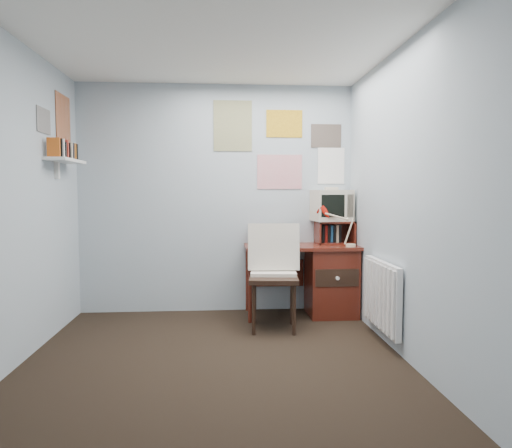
{
  "coord_description": "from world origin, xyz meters",
  "views": [
    {
      "loc": [
        0.06,
        -3.31,
        1.33
      ],
      "look_at": [
        0.38,
        0.97,
        1.02
      ],
      "focal_mm": 32.0,
      "sensor_mm": 36.0,
      "label": 1
    }
  ],
  "objects_px": {
    "desk": "(326,278)",
    "desk_lamp": "(351,229)",
    "desk_chair": "(274,279)",
    "tv_riser": "(335,232)",
    "crt_tv": "(331,204)",
    "wall_shelf": "(66,161)",
    "radiator": "(382,295)"
  },
  "relations": [
    {
      "from": "desk",
      "to": "desk_lamp",
      "type": "bearing_deg",
      "value": -38.51
    },
    {
      "from": "desk_chair",
      "to": "desk_lamp",
      "type": "xyz_separation_m",
      "value": [
        0.84,
        0.31,
        0.45
      ]
    },
    {
      "from": "tv_riser",
      "to": "desk",
      "type": "bearing_deg",
      "value": -137.04
    },
    {
      "from": "desk_chair",
      "to": "crt_tv",
      "type": "xyz_separation_m",
      "value": [
        0.7,
        0.62,
        0.7
      ]
    },
    {
      "from": "desk",
      "to": "tv_riser",
      "type": "height_order",
      "value": "tv_riser"
    },
    {
      "from": "wall_shelf",
      "to": "desk_chair",
      "type": "bearing_deg",
      "value": -3.16
    },
    {
      "from": "crt_tv",
      "to": "wall_shelf",
      "type": "height_order",
      "value": "wall_shelf"
    },
    {
      "from": "tv_riser",
      "to": "radiator",
      "type": "height_order",
      "value": "tv_riser"
    },
    {
      "from": "radiator",
      "to": "wall_shelf",
      "type": "bearing_deg",
      "value": 169.11
    },
    {
      "from": "tv_riser",
      "to": "wall_shelf",
      "type": "xyz_separation_m",
      "value": [
        -2.69,
        -0.49,
        0.74
      ]
    },
    {
      "from": "radiator",
      "to": "tv_riser",
      "type": "bearing_deg",
      "value": 99.28
    },
    {
      "from": "desk_chair",
      "to": "crt_tv",
      "type": "relative_size",
      "value": 2.54
    },
    {
      "from": "desk_lamp",
      "to": "crt_tv",
      "type": "xyz_separation_m",
      "value": [
        -0.14,
        0.31,
        0.25
      ]
    },
    {
      "from": "desk_lamp",
      "to": "crt_tv",
      "type": "height_order",
      "value": "crt_tv"
    },
    {
      "from": "wall_shelf",
      "to": "crt_tv",
      "type": "bearing_deg",
      "value": 10.88
    },
    {
      "from": "desk_lamp",
      "to": "wall_shelf",
      "type": "xyz_separation_m",
      "value": [
        -2.79,
        -0.2,
        0.67
      ]
    },
    {
      "from": "desk_chair",
      "to": "radiator",
      "type": "xyz_separation_m",
      "value": [
        0.91,
        -0.44,
        -0.08
      ]
    },
    {
      "from": "desk_lamp",
      "to": "radiator",
      "type": "relative_size",
      "value": 0.47
    },
    {
      "from": "desk",
      "to": "desk_lamp",
      "type": "relative_size",
      "value": 3.2
    },
    {
      "from": "desk",
      "to": "crt_tv",
      "type": "xyz_separation_m",
      "value": [
        0.08,
        0.13,
        0.79
      ]
    },
    {
      "from": "desk_chair",
      "to": "tv_riser",
      "type": "distance_m",
      "value": 1.03
    },
    {
      "from": "desk_chair",
      "to": "tv_riser",
      "type": "xyz_separation_m",
      "value": [
        0.74,
        0.6,
        0.39
      ]
    },
    {
      "from": "desk_chair",
      "to": "wall_shelf",
      "type": "relative_size",
      "value": 1.6
    },
    {
      "from": "crt_tv",
      "to": "desk_lamp",
      "type": "bearing_deg",
      "value": -72.52
    },
    {
      "from": "desk_chair",
      "to": "desk_lamp",
      "type": "relative_size",
      "value": 2.65
    },
    {
      "from": "tv_riser",
      "to": "radiator",
      "type": "relative_size",
      "value": 0.5
    },
    {
      "from": "radiator",
      "to": "wall_shelf",
      "type": "height_order",
      "value": "wall_shelf"
    },
    {
      "from": "tv_riser",
      "to": "wall_shelf",
      "type": "relative_size",
      "value": 0.65
    },
    {
      "from": "tv_riser",
      "to": "desk_chair",
      "type": "bearing_deg",
      "value": -141.08
    },
    {
      "from": "crt_tv",
      "to": "radiator",
      "type": "xyz_separation_m",
      "value": [
        0.21,
        -1.06,
        -0.78
      ]
    },
    {
      "from": "desk_lamp",
      "to": "tv_riser",
      "type": "bearing_deg",
      "value": 94.61
    },
    {
      "from": "desk",
      "to": "radiator",
      "type": "distance_m",
      "value": 0.97
    }
  ]
}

